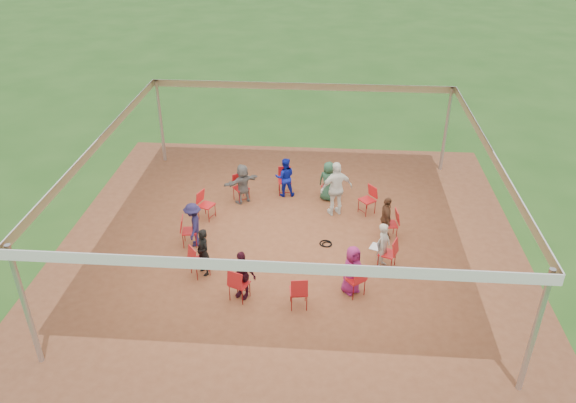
# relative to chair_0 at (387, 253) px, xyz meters

# --- Properties ---
(ground) EXTENTS (80.00, 80.00, 0.00)m
(ground) POSITION_rel_chair_0_xyz_m (-2.62, 1.06, -0.45)
(ground) COLOR #28571B
(ground) RESTS_ON ground
(dirt_patch) EXTENTS (13.00, 13.00, 0.00)m
(dirt_patch) POSITION_rel_chair_0_xyz_m (-2.62, 1.06, -0.44)
(dirt_patch) COLOR brown
(dirt_patch) RESTS_ON ground
(tent) EXTENTS (10.33, 10.33, 3.00)m
(tent) POSITION_rel_chair_0_xyz_m (-2.62, 1.06, 1.92)
(tent) COLOR #B2B2B7
(tent) RESTS_ON ground
(chair_0) EXTENTS (0.57, 0.55, 0.90)m
(chair_0) POSITION_rel_chair_0_xyz_m (0.00, 0.00, 0.00)
(chair_0) COLOR red
(chair_0) RESTS_ON ground
(chair_1) EXTENTS (0.49, 0.48, 0.90)m
(chair_1) POSITION_rel_chair_0_xyz_m (0.18, 1.45, 0.00)
(chair_1) COLOR red
(chair_1) RESTS_ON ground
(chair_2) EXTENTS (0.61, 0.60, 0.90)m
(chair_2) POSITION_rel_chair_0_xyz_m (-0.39, 2.80, 0.00)
(chair_2) COLOR red
(chair_2) RESTS_ON ground
(chair_3) EXTENTS (0.55, 0.57, 0.90)m
(chair_3) POSITION_rel_chair_0_xyz_m (-1.56, 3.68, 0.00)
(chair_3) COLOR red
(chair_3) RESTS_ON ground
(chair_4) EXTENTS (0.48, 0.49, 0.90)m
(chair_4) POSITION_rel_chair_0_xyz_m (-3.02, 3.86, 0.00)
(chair_4) COLOR red
(chair_4) RESTS_ON ground
(chair_5) EXTENTS (0.60, 0.61, 0.90)m
(chair_5) POSITION_rel_chair_0_xyz_m (-4.36, 3.29, 0.00)
(chair_5) COLOR red
(chair_5) RESTS_ON ground
(chair_6) EXTENTS (0.57, 0.55, 0.90)m
(chair_6) POSITION_rel_chair_0_xyz_m (-5.25, 2.12, 0.00)
(chair_6) COLOR red
(chair_6) RESTS_ON ground
(chair_7) EXTENTS (0.49, 0.48, 0.90)m
(chair_7) POSITION_rel_chair_0_xyz_m (-5.42, 0.67, 0.00)
(chair_7) COLOR red
(chair_7) RESTS_ON ground
(chair_8) EXTENTS (0.61, 0.60, 0.90)m
(chair_8) POSITION_rel_chair_0_xyz_m (-4.85, -0.68, 0.00)
(chair_8) COLOR red
(chair_8) RESTS_ON ground
(chair_9) EXTENTS (0.55, 0.57, 0.90)m
(chair_9) POSITION_rel_chair_0_xyz_m (-3.68, -1.56, 0.00)
(chair_9) COLOR red
(chair_9) RESTS_ON ground
(chair_10) EXTENTS (0.48, 0.49, 0.90)m
(chair_10) POSITION_rel_chair_0_xyz_m (-2.23, -1.74, 0.00)
(chair_10) COLOR red
(chair_10) RESTS_ON ground
(chair_11) EXTENTS (0.60, 0.61, 0.90)m
(chair_11) POSITION_rel_chair_0_xyz_m (-0.88, -1.17, 0.00)
(chair_11) COLOR red
(chair_11) RESTS_ON ground
(person_seated_0) EXTENTS (0.47, 0.56, 1.31)m
(person_seated_0) POSITION_rel_chair_0_xyz_m (-0.11, 0.04, 0.21)
(person_seated_0) COLOR #A9A598
(person_seated_0) RESTS_ON ground
(person_seated_1) EXTENTS (0.50, 0.82, 1.31)m
(person_seated_1) POSITION_rel_chair_0_xyz_m (0.06, 1.44, 0.21)
(person_seated_1) COLOR #523220
(person_seated_1) RESTS_ON ground
(person_seated_2) EXTENTS (0.73, 0.57, 1.31)m
(person_seated_2) POSITION_rel_chair_0_xyz_m (-1.61, 3.57, 0.21)
(person_seated_2) COLOR #244F38
(person_seated_2) RESTS_ON ground
(person_seated_3) EXTENTS (0.68, 0.45, 1.31)m
(person_seated_3) POSITION_rel_chair_0_xyz_m (-3.00, 3.74, 0.21)
(person_seated_3) COLOR #0C1999
(person_seated_3) RESTS_ON ground
(person_seated_4) EXTENTS (1.24, 1.11, 1.31)m
(person_seated_4) POSITION_rel_chair_0_xyz_m (-4.29, 3.19, 0.21)
(person_seated_4) COLOR slate
(person_seated_4) RESTS_ON ground
(person_seated_5) EXTENTS (0.53, 0.90, 1.31)m
(person_seated_5) POSITION_rel_chair_0_xyz_m (-5.31, 0.68, 0.21)
(person_seated_5) COLOR #1E1941
(person_seated_5) RESTS_ON ground
(person_seated_6) EXTENTS (0.54, 0.57, 1.31)m
(person_seated_6) POSITION_rel_chair_0_xyz_m (-4.76, -0.61, 0.21)
(person_seated_6) COLOR black
(person_seated_6) RESTS_ON ground
(person_seated_7) EXTENTS (0.86, 0.65, 1.31)m
(person_seated_7) POSITION_rel_chair_0_xyz_m (-3.64, -1.45, 0.21)
(person_seated_7) COLOR #3B101F
(person_seated_7) RESTS_ON ground
(person_seated_8) EXTENTS (0.73, 0.68, 1.31)m
(person_seated_8) POSITION_rel_chair_0_xyz_m (-0.95, -1.07, 0.21)
(person_seated_8) COLOR #871C5F
(person_seated_8) RESTS_ON ground
(standing_person) EXTENTS (1.14, 0.87, 1.74)m
(standing_person) POSITION_rel_chair_0_xyz_m (-1.35, 2.68, 0.43)
(standing_person) COLOR white
(standing_person) RESTS_ON ground
(cable_coil) EXTENTS (0.38, 0.38, 0.03)m
(cable_coil) POSITION_rel_chair_0_xyz_m (-1.60, 0.96, -0.43)
(cable_coil) COLOR black
(cable_coil) RESTS_ON ground
(laptop) EXTENTS (0.39, 0.43, 0.24)m
(laptop) POSITION_rel_chair_0_xyz_m (-0.26, 0.10, 0.18)
(laptop) COLOR #B7B7BC
(laptop) RESTS_ON ground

